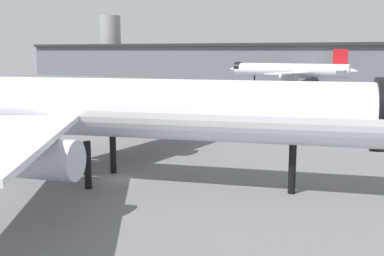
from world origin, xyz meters
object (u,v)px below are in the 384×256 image
at_px(baggage_tug_wing, 169,122).
at_px(baggage_cart_trailing, 376,143).
at_px(airliner_far_taxiway, 290,70).
at_px(airliner_near_gate, 121,109).

height_order(baggage_tug_wing, baggage_cart_trailing, baggage_tug_wing).
relative_size(airliner_far_taxiway, baggage_cart_trailing, 18.34).
bearing_deg(baggage_tug_wing, baggage_cart_trailing, -176.41).
xyz_separation_m(baggage_tug_wing, baggage_cart_trailing, (32.58, -6.71, 0.00)).
height_order(airliner_far_taxiway, baggage_cart_trailing, airliner_far_taxiway).
relative_size(airliner_near_gate, baggage_cart_trailing, 22.35).
distance_m(airliner_near_gate, baggage_tug_wing, 33.73).
relative_size(airliner_near_gate, baggage_tug_wing, 16.48).
xyz_separation_m(airliner_near_gate, baggage_tug_wing, (-8.90, 31.92, -6.31)).
xyz_separation_m(airliner_near_gate, airliner_far_taxiway, (-5.13, 132.52, -1.38)).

